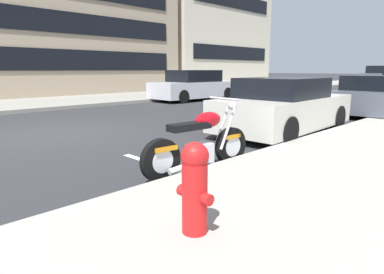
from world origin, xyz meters
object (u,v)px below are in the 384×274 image
Objects in this scene: parked_motorcycle at (200,145)px; parked_car_across_street at (284,107)px; fire_hydrant at (195,186)px; parked_car_at_intersection at (375,96)px; car_opposite_curb at (194,86)px.

parked_motorcycle is 3.81m from parked_car_across_street.
parked_car_across_street is 5.76m from fire_hydrant.
parked_car_at_intersection is 8.27m from car_opposite_curb.
parked_car_across_street is 5.09× the size of fire_hydrant.
parked_car_across_street is at bearing 22.79° from fire_hydrant.
parked_car_at_intersection is 0.90× the size of car_opposite_curb.
fire_hydrant is (-10.02, -10.03, -0.14)m from car_opposite_curb.
parked_car_at_intersection is at bearing 95.42° from car_opposite_curb.
parked_car_across_street is at bearing 173.44° from parked_car_at_intersection.
parked_motorcycle is 0.43× the size of car_opposite_curb.
parked_motorcycle is at bearing -179.63° from parked_car_at_intersection.
car_opposite_curb is (8.44, 8.57, 0.28)m from parked_motorcycle.
car_opposite_curb is 14.18m from fire_hydrant.
parked_motorcycle reaches higher than fire_hydrant.
parked_motorcycle is 0.49× the size of parked_car_across_street.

